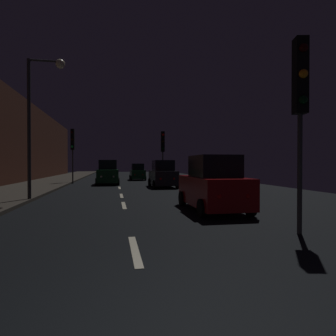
% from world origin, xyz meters
% --- Properties ---
extents(ground, '(25.19, 84.00, 0.02)m').
position_xyz_m(ground, '(0.00, 24.50, -0.01)').
color(ground, black).
extents(sidewalk_left, '(4.40, 84.00, 0.15)m').
position_xyz_m(sidewalk_left, '(-6.39, 24.50, 0.07)').
color(sidewalk_left, '#38332B').
rests_on(sidewalk_left, ground).
extents(lane_centerline, '(0.16, 18.43, 0.01)m').
position_xyz_m(lane_centerline, '(0.00, 11.38, 0.01)').
color(lane_centerline, beige).
rests_on(lane_centerline, ground).
extents(traffic_light_far_left, '(0.32, 0.47, 4.97)m').
position_xyz_m(traffic_light_far_left, '(-4.09, 24.86, 3.62)').
color(traffic_light_far_left, '#38383A').
rests_on(traffic_light_far_left, ground).
extents(traffic_light_far_right, '(0.32, 0.47, 4.83)m').
position_xyz_m(traffic_light_far_right, '(4.09, 24.15, 3.51)').
color(traffic_light_far_right, '#38383A').
rests_on(traffic_light_far_right, ground).
extents(traffic_light_near_right, '(0.37, 0.48, 4.93)m').
position_xyz_m(traffic_light_near_right, '(4.19, 3.66, 3.59)').
color(traffic_light_near_right, '#38383A').
rests_on(traffic_light_near_right, ground).
extents(streetlamp_overhead, '(1.70, 0.44, 6.73)m').
position_xyz_m(streetlamp_overhead, '(-3.81, 11.64, 4.50)').
color(streetlamp_overhead, '#2D2D30').
rests_on(streetlamp_overhead, ground).
extents(car_approaching_headlights, '(1.96, 4.24, 2.14)m').
position_xyz_m(car_approaching_headlights, '(-0.93, 23.40, 0.98)').
color(car_approaching_headlights, '#0F3819').
rests_on(car_approaching_headlights, ground).
extents(car_distant_taillights, '(1.69, 3.66, 1.84)m').
position_xyz_m(car_distant_taillights, '(2.19, 30.00, 0.84)').
color(car_distant_taillights, '#0F3819').
rests_on(car_distant_taillights, ground).
extents(car_parked_right_near, '(1.92, 4.16, 2.10)m').
position_xyz_m(car_parked_right_near, '(3.29, 7.68, 0.96)').
color(car_parked_right_near, maroon).
rests_on(car_parked_right_near, ground).
extents(car_parked_right_far, '(1.90, 4.11, 2.07)m').
position_xyz_m(car_parked_right_far, '(3.29, 19.35, 0.95)').
color(car_parked_right_far, black).
rests_on(car_parked_right_far, ground).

